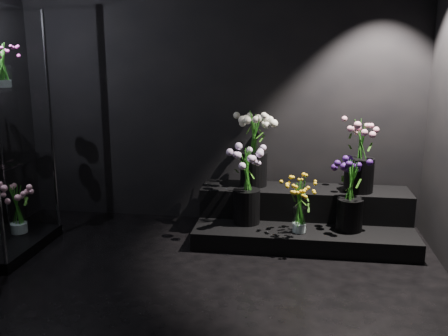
# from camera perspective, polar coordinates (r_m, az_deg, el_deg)

# --- Properties ---
(floor) EXTENTS (4.00, 4.00, 0.00)m
(floor) POSITION_cam_1_polar(r_m,az_deg,el_deg) (3.48, -5.90, -16.34)
(floor) COLOR black
(floor) RESTS_ON ground
(wall_back) EXTENTS (4.00, 0.00, 4.00)m
(wall_back) POSITION_cam_1_polar(r_m,az_deg,el_deg) (5.00, -0.66, 9.62)
(wall_back) COLOR black
(wall_back) RESTS_ON floor
(display_riser) EXTENTS (1.96, 0.87, 0.44)m
(display_riser) POSITION_cam_1_polar(r_m,az_deg,el_deg) (4.79, 9.10, -5.61)
(display_riser) COLOR black
(display_riser) RESTS_ON floor
(bouquet_orange_bells) EXTENTS (0.30, 0.30, 0.50)m
(bouquet_orange_bells) POSITION_cam_1_polar(r_m,az_deg,el_deg) (4.38, 8.69, -4.05)
(bouquet_orange_bells) COLOR white
(bouquet_orange_bells) RESTS_ON display_riser
(bouquet_lilac) EXTENTS (0.42, 0.42, 0.70)m
(bouquet_lilac) POSITION_cam_1_polar(r_m,az_deg,el_deg) (4.53, 2.62, -1.44)
(bouquet_lilac) COLOR black
(bouquet_lilac) RESTS_ON display_riser
(bouquet_purple) EXTENTS (0.35, 0.35, 0.64)m
(bouquet_purple) POSITION_cam_1_polar(r_m,az_deg,el_deg) (4.50, 14.31, -2.68)
(bouquet_purple) COLOR black
(bouquet_purple) RESTS_ON display_riser
(bouquet_cream_roses) EXTENTS (0.49, 0.49, 0.72)m
(bouquet_cream_roses) POSITION_cam_1_polar(r_m,az_deg,el_deg) (4.79, 3.45, 2.85)
(bouquet_cream_roses) COLOR black
(bouquet_cream_roses) RESTS_ON display_riser
(bouquet_pink_roses) EXTENTS (0.42, 0.42, 0.67)m
(bouquet_pink_roses) POSITION_cam_1_polar(r_m,az_deg,el_deg) (4.74, 15.31, 1.76)
(bouquet_pink_roses) COLOR black
(bouquet_pink_roses) RESTS_ON display_riser
(bouquet_case_magenta) EXTENTS (0.25, 0.25, 0.36)m
(bouquet_case_magenta) POSITION_cam_1_polar(r_m,az_deg,el_deg) (4.63, -24.00, 10.67)
(bouquet_case_magenta) COLOR white
(bouquet_case_magenta) RESTS_ON display_case
(bouquet_case_base_pink) EXTENTS (0.43, 0.43, 0.46)m
(bouquet_case_base_pink) POSITION_cam_1_polar(r_m,az_deg,el_deg) (4.89, -22.59, -4.12)
(bouquet_case_base_pink) COLOR white
(bouquet_case_base_pink) RESTS_ON display_case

